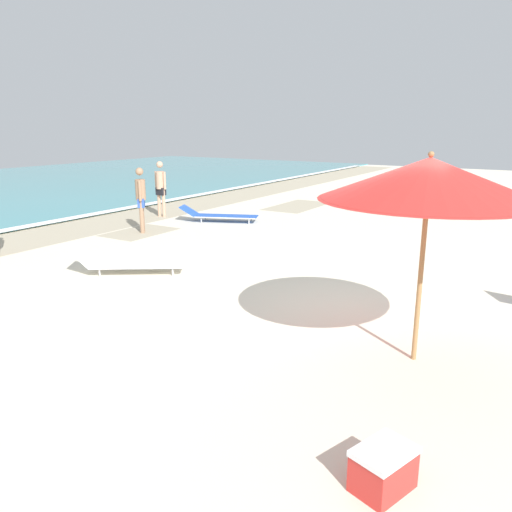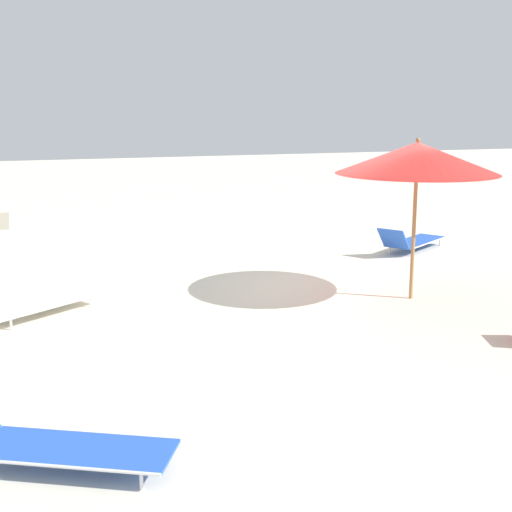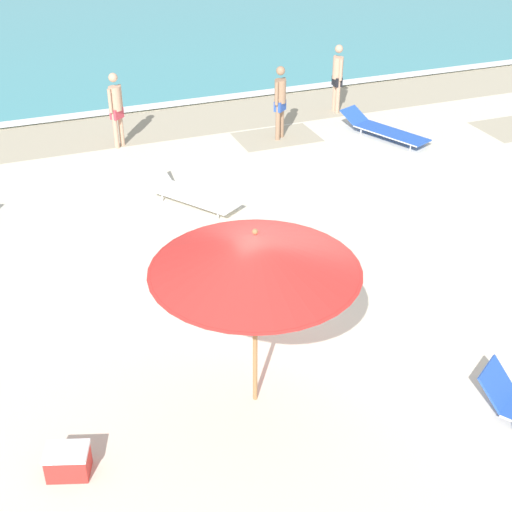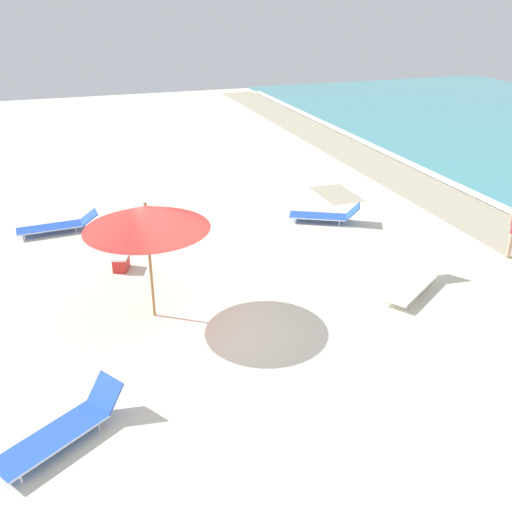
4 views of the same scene
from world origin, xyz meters
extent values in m
cube|color=beige|center=(0.00, 0.00, -0.08)|extent=(60.00, 60.00, 0.16)
cube|color=#B3A68B|center=(0.00, 9.30, 0.00)|extent=(57.00, 2.20, 0.00)
cube|color=#B3A68B|center=(2.87, 7.47, 0.00)|extent=(1.97, 1.31, 0.00)
cube|color=#B3A68B|center=(9.29, 5.88, 0.00)|extent=(2.98, 1.50, 0.00)
cylinder|color=#9E7547|center=(-0.97, -1.01, 1.13)|extent=(0.06, 0.06, 2.25)
cone|color=red|center=(-0.97, -1.01, 2.25)|extent=(2.54, 2.54, 0.49)
cylinder|color=#A4221E|center=(-0.97, -1.01, 2.02)|extent=(2.47, 2.47, 0.01)
sphere|color=#9E7547|center=(-0.97, -1.01, 2.53)|extent=(0.07, 0.07, 0.07)
cube|color=blue|center=(5.38, 6.31, 0.17)|extent=(1.28, 1.96, 0.03)
cylinder|color=silver|center=(5.10, 6.19, 0.17)|extent=(0.76, 1.74, 0.03)
cylinder|color=silver|center=(5.66, 6.42, 0.17)|extent=(0.76, 1.74, 0.03)
cube|color=blue|center=(4.92, 7.39, 0.31)|extent=(0.72, 0.67, 0.31)
cylinder|color=silver|center=(5.43, 5.53, 0.08)|extent=(0.03, 0.03, 0.16)
cylinder|color=silver|center=(5.90, 5.73, 0.08)|extent=(0.03, 0.03, 0.16)
cylinder|color=silver|center=(4.86, 6.88, 0.08)|extent=(0.03, 0.03, 0.16)
cylinder|color=silver|center=(5.33, 7.08, 0.08)|extent=(0.03, 0.03, 0.16)
cube|color=white|center=(-0.02, 4.66, 0.17)|extent=(1.51, 1.83, 0.03)
cylinder|color=silver|center=(-0.27, 4.49, 0.17)|extent=(1.04, 1.51, 0.03)
cylinder|color=silver|center=(0.23, 4.83, 0.17)|extent=(1.04, 1.51, 0.03)
cube|color=white|center=(-0.63, 5.56, 0.38)|extent=(0.70, 0.65, 0.42)
cylinder|color=silver|center=(0.16, 3.93, 0.08)|extent=(0.03, 0.03, 0.16)
cylinder|color=silver|center=(0.58, 4.22, 0.08)|extent=(0.03, 0.03, 0.16)
cylinder|color=silver|center=(-0.63, 5.10, 0.08)|extent=(0.03, 0.03, 0.16)
cylinder|color=silver|center=(-0.21, 5.38, 0.08)|extent=(0.03, 0.03, 0.16)
cylinder|color=tan|center=(5.03, 8.70, 0.45)|extent=(0.11, 0.11, 0.90)
cylinder|color=tan|center=(5.02, 8.50, 0.45)|extent=(0.11, 0.11, 0.90)
cube|color=black|center=(5.02, 8.60, 0.82)|extent=(0.19, 0.31, 0.24)
cylinder|color=tan|center=(5.02, 8.60, 1.18)|extent=(0.27, 0.27, 0.55)
cylinder|color=tan|center=(5.03, 8.79, 1.17)|extent=(0.08, 0.08, 0.55)
cylinder|color=tan|center=(5.02, 8.42, 1.17)|extent=(0.08, 0.08, 0.55)
sphere|color=tan|center=(5.02, 8.60, 1.66)|extent=(0.21, 0.21, 0.21)
cylinder|color=#A37A5B|center=(2.97, 7.45, 0.45)|extent=(0.11, 0.11, 0.90)
cylinder|color=#A37A5B|center=(2.82, 7.32, 0.45)|extent=(0.11, 0.11, 0.90)
cube|color=#2D51B2|center=(2.90, 7.38, 0.82)|extent=(0.35, 0.33, 0.24)
cylinder|color=#A37A5B|center=(2.90, 7.38, 1.18)|extent=(0.27, 0.27, 0.55)
cylinder|color=#A37A5B|center=(3.04, 7.50, 1.17)|extent=(0.08, 0.08, 0.55)
cylinder|color=#A37A5B|center=(2.75, 7.26, 1.17)|extent=(0.08, 0.08, 0.55)
sphere|color=#A37A5B|center=(2.90, 7.38, 1.66)|extent=(0.21, 0.21, 0.21)
cube|color=red|center=(-3.45, -1.42, 0.16)|extent=(0.56, 0.48, 0.32)
cube|color=white|center=(-3.45, -1.42, 0.35)|extent=(0.59, 0.50, 0.05)
camera|label=1|loc=(-6.90, -2.35, 2.84)|focal=35.00mm
camera|label=2|loc=(-10.67, 4.91, 3.10)|focal=50.00mm
camera|label=3|loc=(-3.53, -7.64, 6.48)|focal=50.00mm
camera|label=4|loc=(9.70, -2.36, 6.33)|focal=40.00mm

